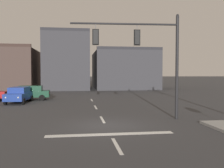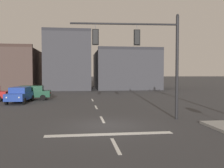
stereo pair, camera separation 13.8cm
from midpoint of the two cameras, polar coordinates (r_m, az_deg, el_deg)
name	(u,v)px [view 2 (the right image)]	position (r m, az deg, el deg)	size (l,w,h in m)	color
ground_plane	(106,126)	(14.74, -1.20, -9.44)	(400.00, 400.00, 0.00)	#353538
stop_bar_paint	(110,134)	(12.80, -0.20, -11.27)	(6.40, 0.50, 0.01)	silver
lane_centreline	(102,119)	(16.69, -1.97, -8.01)	(0.16, 26.40, 0.01)	silver
signal_mast_near_side	(147,49)	(16.64, 8.12, 7.76)	(7.01, 0.65, 6.88)	black
car_lot_nearside	(20,94)	(27.48, -19.92, -2.22)	(2.18, 4.56, 1.61)	navy
car_lot_middle	(31,92)	(29.97, -17.73, -1.81)	(4.49, 2.00, 1.61)	#143D28
building_row	(78,68)	(49.15, -7.65, 3.56)	(30.74, 13.96, 10.58)	#473833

